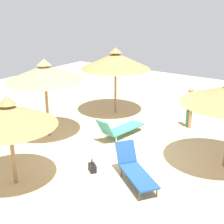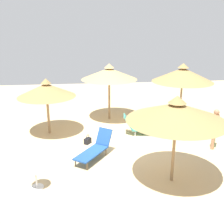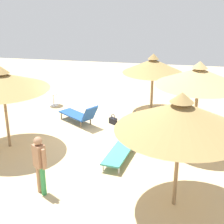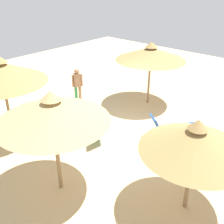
# 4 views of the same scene
# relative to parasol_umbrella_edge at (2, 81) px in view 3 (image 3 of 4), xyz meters

# --- Properties ---
(ground) EXTENTS (24.00, 24.00, 0.10)m
(ground) POSITION_rel_parasol_umbrella_edge_xyz_m (1.11, -2.71, -2.26)
(ground) COLOR tan
(parasol_umbrella_edge) EXTENTS (2.88, 2.88, 2.68)m
(parasol_umbrella_edge) POSITION_rel_parasol_umbrella_edge_xyz_m (0.00, 0.00, 0.00)
(parasol_umbrella_edge) COLOR olive
(parasol_umbrella_edge) RESTS_ON ground
(parasol_umbrella_center) EXTENTS (2.45, 2.45, 2.43)m
(parasol_umbrella_center) POSITION_rel_parasol_umbrella_edge_xyz_m (4.12, -4.33, -0.27)
(parasol_umbrella_center) COLOR olive
(parasol_umbrella_center) RESTS_ON ground
(parasol_umbrella_front) EXTENTS (2.92, 2.92, 2.83)m
(parasol_umbrella_front) POSITION_rel_parasol_umbrella_edge_xyz_m (-2.14, -5.34, 0.08)
(parasol_umbrella_front) COLOR olive
(parasol_umbrella_front) RESTS_ON ground
(parasol_umbrella_far_left) EXTENTS (2.71, 2.71, 2.79)m
(parasol_umbrella_far_left) POSITION_rel_parasol_umbrella_edge_xyz_m (1.31, -5.93, 0.09)
(parasol_umbrella_far_left) COLOR olive
(parasol_umbrella_far_left) RESTS_ON ground
(lounge_chair_far_right) EXTENTS (2.10, 0.88, 0.87)m
(lounge_chair_far_right) POSITION_rel_parasol_umbrella_edge_xyz_m (-0.01, -3.73, -1.87)
(lounge_chair_far_right) COLOR teal
(lounge_chair_far_right) RESTS_ON ground
(lounge_chair_near_left) EXTENTS (1.49, 1.77, 0.88)m
(lounge_chair_near_left) POSITION_rel_parasol_umbrella_edge_xyz_m (2.24, -1.75, -1.83)
(lounge_chair_near_left) COLOR #1E478C
(lounge_chair_near_left) RESTS_ON ground
(person_standing_near_right) EXTENTS (0.34, 0.40, 1.57)m
(person_standing_near_right) POSITION_rel_parasol_umbrella_edge_xyz_m (-2.30, -2.04, -1.32)
(person_standing_near_right) COLOR #A57554
(person_standing_near_right) RESTS_ON ground
(handbag) EXTENTS (0.32, 0.34, 0.39)m
(handbag) POSITION_rel_parasol_umbrella_edge_xyz_m (2.48, -3.00, -2.08)
(handbag) COLOR black
(handbag) RESTS_ON ground
(side_table_round) EXTENTS (0.57, 0.57, 0.59)m
(side_table_round) POSITION_rel_parasol_umbrella_edge_xyz_m (4.05, -0.06, -1.80)
(side_table_round) COLOR silver
(side_table_round) RESTS_ON ground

